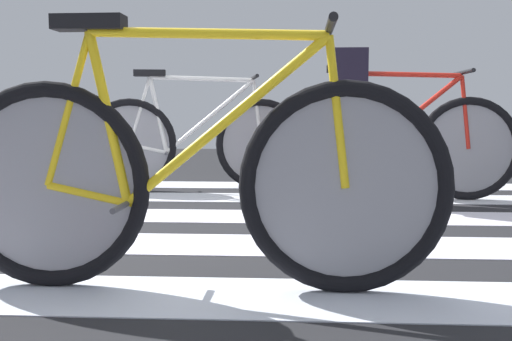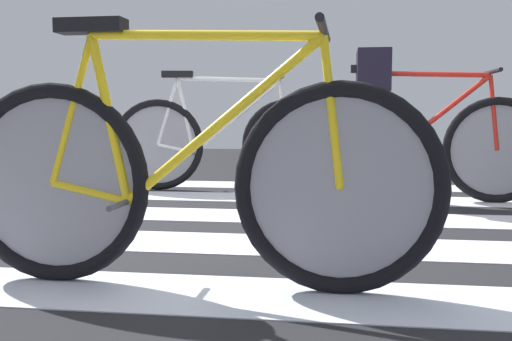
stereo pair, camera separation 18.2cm
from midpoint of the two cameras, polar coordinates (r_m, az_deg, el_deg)
ground at (r=3.01m, az=-1.63°, el=-6.33°), size 18.00×14.00×0.02m
crosswalk_markings at (r=2.78m, az=-2.74°, el=-7.07°), size 5.36×5.00×0.00m
bicycle_1_of_3 at (r=2.05m, az=-3.89°, el=-0.73°), size 1.74×0.52×0.93m
bicycle_2_of_3 at (r=4.23m, az=16.50°, el=2.29°), size 1.74×0.52×0.93m
cyclist_2_of_3 at (r=4.19m, az=12.38°, el=6.22°), size 0.31×0.41×1.03m
bicycle_3_of_3 at (r=4.69m, az=-2.16°, el=2.81°), size 1.72×0.54×0.93m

